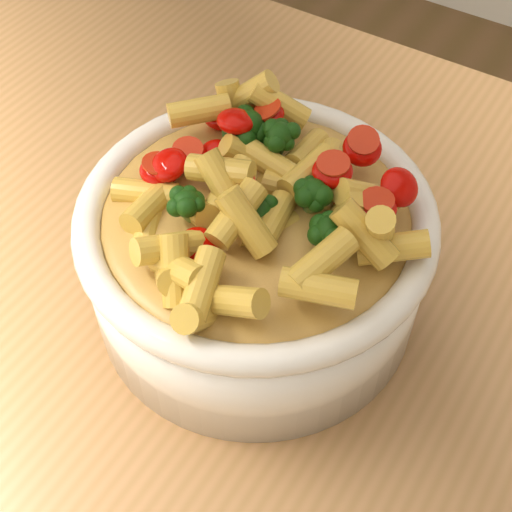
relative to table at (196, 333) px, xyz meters
The scene contains 3 objects.
table is the anchor object (origin of this frame).
serving_bowl 0.17m from the table, ahead, with size 0.26×0.26×0.11m.
pasta_salad 0.24m from the table, ahead, with size 0.21×0.21×0.05m.
Camera 1 is at (0.25, -0.29, 1.38)m, focal length 50.00 mm.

